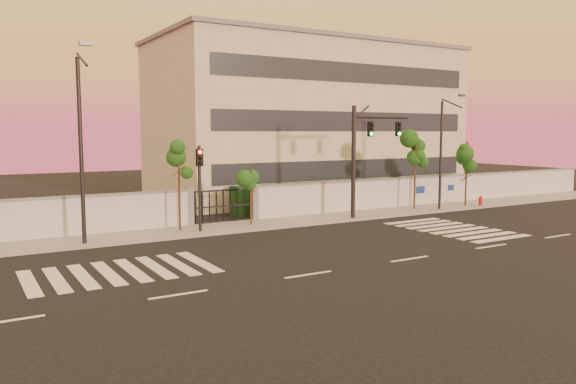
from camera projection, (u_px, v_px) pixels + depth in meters
name	position (u px, v px, depth m)	size (l,w,h in m)	color
ground	(410.00, 259.00, 23.22)	(120.00, 120.00, 0.00)	black
sidewalk	(282.00, 222.00, 32.18)	(60.00, 3.00, 0.15)	gray
perimeter_wall	(271.00, 202.00, 33.41)	(60.00, 0.36, 2.20)	#BBBDC3
hedge_row	(265.00, 200.00, 36.31)	(41.00, 4.25, 1.80)	black
institutional_building	(307.00, 121.00, 45.92)	(24.40, 12.40, 12.25)	#BAB49D
road_markings	(327.00, 247.00, 25.62)	(57.00, 7.62, 0.02)	silver
street_tree_c	(179.00, 167.00, 28.71)	(1.33, 1.06, 4.71)	#382314
street_tree_d	(251.00, 182.00, 30.72)	(1.33, 1.06, 3.39)	#382314
street_tree_e	(415.00, 154.00, 37.08)	(1.56, 1.24, 5.13)	#382314
street_tree_f	(467.00, 159.00, 38.70)	(1.51, 1.20, 4.58)	#382314
traffic_signal_main	(365.00, 148.00, 33.39)	(4.29, 0.40, 6.78)	black
traffic_signal_secondary	(200.00, 178.00, 28.57)	(0.35, 0.34, 4.56)	black
streetlight_west	(81.00, 141.00, 25.13)	(0.54, 2.16, 8.96)	black
streetlight_east	(443.00, 149.00, 36.70)	(0.45, 1.82, 7.58)	black
fire_hydrant	(480.00, 202.00, 38.78)	(0.33, 0.31, 0.84)	red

